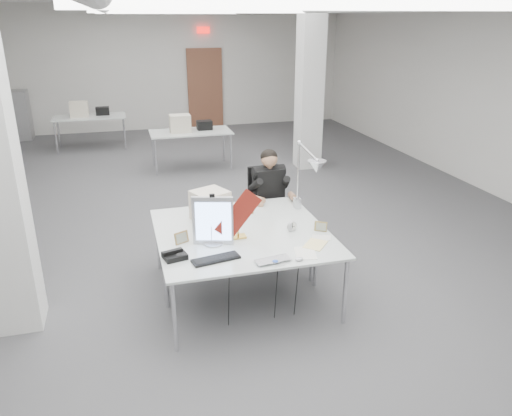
{
  "coord_description": "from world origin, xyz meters",
  "views": [
    {
      "loc": [
        -1.15,
        -6.79,
        2.92
      ],
      "look_at": [
        0.17,
        -2.0,
        0.99
      ],
      "focal_mm": 35.0,
      "sensor_mm": 36.0,
      "label": 1
    }
  ],
  "objects_px": {
    "desk_main": "(253,250)",
    "office_chair": "(268,208)",
    "desk_phone": "(175,256)",
    "beige_monitor": "(210,205)",
    "bankers_lamp": "(238,222)",
    "laptop": "(275,263)",
    "architect_lamp": "(306,177)",
    "seated_person": "(269,183)",
    "monitor": "(213,221)"
  },
  "relations": [
    {
      "from": "desk_main",
      "to": "office_chair",
      "type": "bearing_deg",
      "value": 68.33
    },
    {
      "from": "desk_phone",
      "to": "beige_monitor",
      "type": "bearing_deg",
      "value": 46.93
    },
    {
      "from": "bankers_lamp",
      "to": "beige_monitor",
      "type": "relative_size",
      "value": 0.95
    },
    {
      "from": "bankers_lamp",
      "to": "desk_phone",
      "type": "relative_size",
      "value": 1.6
    },
    {
      "from": "laptop",
      "to": "bankers_lamp",
      "type": "bearing_deg",
      "value": 97.49
    },
    {
      "from": "office_chair",
      "to": "desk_phone",
      "type": "relative_size",
      "value": 5.15
    },
    {
      "from": "beige_monitor",
      "to": "architect_lamp",
      "type": "relative_size",
      "value": 0.39
    },
    {
      "from": "laptop",
      "to": "bankers_lamp",
      "type": "xyz_separation_m",
      "value": [
        -0.19,
        0.67,
        0.15
      ]
    },
    {
      "from": "bankers_lamp",
      "to": "architect_lamp",
      "type": "bearing_deg",
      "value": 26.96
    },
    {
      "from": "office_chair",
      "to": "seated_person",
      "type": "height_order",
      "value": "seated_person"
    },
    {
      "from": "seated_person",
      "to": "beige_monitor",
      "type": "relative_size",
      "value": 2.81
    },
    {
      "from": "laptop",
      "to": "architect_lamp",
      "type": "bearing_deg",
      "value": 48.41
    },
    {
      "from": "desk_main",
      "to": "bankers_lamp",
      "type": "xyz_separation_m",
      "value": [
        -0.07,
        0.31,
        0.18
      ]
    },
    {
      "from": "desk_main",
      "to": "monitor",
      "type": "distance_m",
      "value": 0.5
    },
    {
      "from": "bankers_lamp",
      "to": "architect_lamp",
      "type": "distance_m",
      "value": 1.01
    },
    {
      "from": "bankers_lamp",
      "to": "desk_phone",
      "type": "xyz_separation_m",
      "value": [
        -0.69,
        -0.3,
        -0.14
      ]
    },
    {
      "from": "office_chair",
      "to": "architect_lamp",
      "type": "height_order",
      "value": "architect_lamp"
    },
    {
      "from": "architect_lamp",
      "to": "desk_main",
      "type": "bearing_deg",
      "value": -116.63
    },
    {
      "from": "seated_person",
      "to": "laptop",
      "type": "distance_m",
      "value": 1.96
    },
    {
      "from": "office_chair",
      "to": "beige_monitor",
      "type": "height_order",
      "value": "beige_monitor"
    },
    {
      "from": "laptop",
      "to": "seated_person",
      "type": "bearing_deg",
      "value": 66.28
    },
    {
      "from": "laptop",
      "to": "desk_phone",
      "type": "xyz_separation_m",
      "value": [
        -0.89,
        0.37,
        0.01
      ]
    },
    {
      "from": "office_chair",
      "to": "seated_person",
      "type": "bearing_deg",
      "value": -93.79
    },
    {
      "from": "desk_main",
      "to": "seated_person",
      "type": "bearing_deg",
      "value": 67.69
    },
    {
      "from": "beige_monitor",
      "to": "monitor",
      "type": "bearing_deg",
      "value": -121.82
    },
    {
      "from": "beige_monitor",
      "to": "architect_lamp",
      "type": "distance_m",
      "value": 1.12
    },
    {
      "from": "seated_person",
      "to": "architect_lamp",
      "type": "distance_m",
      "value": 0.9
    },
    {
      "from": "office_chair",
      "to": "beige_monitor",
      "type": "relative_size",
      "value": 3.04
    },
    {
      "from": "bankers_lamp",
      "to": "desk_phone",
      "type": "bearing_deg",
      "value": -153.47
    },
    {
      "from": "bankers_lamp",
      "to": "monitor",
      "type": "bearing_deg",
      "value": -160.21
    },
    {
      "from": "office_chair",
      "to": "architect_lamp",
      "type": "relative_size",
      "value": 1.17
    },
    {
      "from": "beige_monitor",
      "to": "desk_phone",
      "type": "bearing_deg",
      "value": -144.19
    },
    {
      "from": "desk_main",
      "to": "architect_lamp",
      "type": "bearing_deg",
      "value": 41.19
    },
    {
      "from": "office_chair",
      "to": "laptop",
      "type": "bearing_deg",
      "value": -108.49
    },
    {
      "from": "seated_person",
      "to": "laptop",
      "type": "bearing_deg",
      "value": -108.86
    },
    {
      "from": "monitor",
      "to": "architect_lamp",
      "type": "xyz_separation_m",
      "value": [
        1.16,
        0.48,
        0.21
      ]
    },
    {
      "from": "office_chair",
      "to": "laptop",
      "type": "xyz_separation_m",
      "value": [
        -0.51,
        -1.94,
        0.23
      ]
    },
    {
      "from": "desk_phone",
      "to": "architect_lamp",
      "type": "distance_m",
      "value": 1.78
    },
    {
      "from": "desk_phone",
      "to": "seated_person",
      "type": "bearing_deg",
      "value": 34.7
    },
    {
      "from": "monitor",
      "to": "architect_lamp",
      "type": "relative_size",
      "value": 0.55
    },
    {
      "from": "desk_main",
      "to": "architect_lamp",
      "type": "relative_size",
      "value": 1.95
    },
    {
      "from": "seated_person",
      "to": "monitor",
      "type": "distance_m",
      "value": 1.63
    },
    {
      "from": "bankers_lamp",
      "to": "desk_main",
      "type": "bearing_deg",
      "value": -73.88
    },
    {
      "from": "monitor",
      "to": "laptop",
      "type": "relative_size",
      "value": 1.47
    },
    {
      "from": "monitor",
      "to": "beige_monitor",
      "type": "height_order",
      "value": "monitor"
    },
    {
      "from": "laptop",
      "to": "desk_main",
      "type": "bearing_deg",
      "value": 100.02
    },
    {
      "from": "office_chair",
      "to": "architect_lamp",
      "type": "distance_m",
      "value": 1.12
    },
    {
      "from": "beige_monitor",
      "to": "bankers_lamp",
      "type": "bearing_deg",
      "value": -95.62
    },
    {
      "from": "desk_phone",
      "to": "beige_monitor",
      "type": "relative_size",
      "value": 0.59
    },
    {
      "from": "desk_phone",
      "to": "monitor",
      "type": "bearing_deg",
      "value": 15.0
    }
  ]
}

